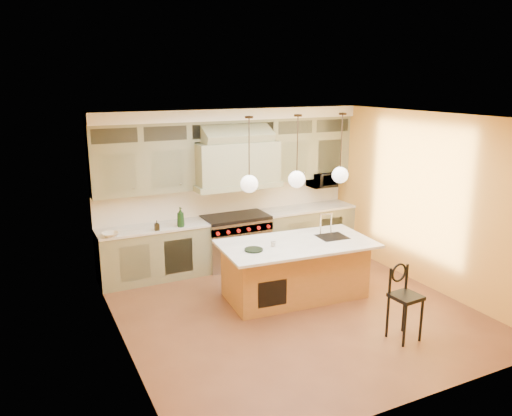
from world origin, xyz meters
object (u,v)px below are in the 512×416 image
kitchen_island (295,268)px  microwave (322,180)px  counter_stool (404,298)px  range (236,240)px

kitchen_island → microwave: (1.67, 1.81, 0.98)m
microwave → kitchen_island: bearing=-132.5°
counter_stool → microwave: 3.87m
range → kitchen_island: size_ratio=0.48×
counter_stool → range: bearing=100.0°
kitchen_island → microwave: microwave is taller
range → kitchen_island: (0.28, -1.71, -0.01)m
kitchen_island → microwave: size_ratio=4.58×
microwave → range: bearing=-176.9°
kitchen_island → counter_stool: bearing=-67.2°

